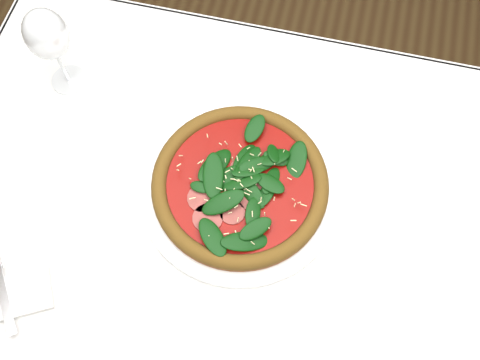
% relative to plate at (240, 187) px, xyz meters
% --- Properties ---
extents(ground, '(6.00, 6.00, 0.00)m').
position_rel_plate_xyz_m(ground, '(0.06, -0.05, -0.76)').
color(ground, brown).
rests_on(ground, ground).
extents(dining_table, '(1.21, 0.81, 0.75)m').
position_rel_plate_xyz_m(dining_table, '(0.06, -0.05, -0.11)').
color(dining_table, silver).
rests_on(dining_table, ground).
extents(plate, '(0.35, 0.35, 0.01)m').
position_rel_plate_xyz_m(plate, '(0.00, 0.00, 0.00)').
color(plate, white).
rests_on(plate, dining_table).
extents(pizza, '(0.39, 0.39, 0.04)m').
position_rel_plate_xyz_m(pizza, '(-0.00, 0.00, 0.02)').
color(pizza, '#965224').
rests_on(pizza, plate).
extents(wine_glass, '(0.08, 0.08, 0.18)m').
position_rel_plate_xyz_m(wine_glass, '(-0.37, 0.14, 0.12)').
color(wine_glass, white).
rests_on(wine_glass, dining_table).
extents(napkin, '(0.16, 0.13, 0.01)m').
position_rel_plate_xyz_m(napkin, '(-0.31, -0.27, -0.00)').
color(napkin, silver).
rests_on(napkin, dining_table).
extents(fork, '(0.11, 0.14, 0.00)m').
position_rel_plate_xyz_m(fork, '(-0.33, -0.25, 0.01)').
color(fork, silver).
rests_on(fork, napkin).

